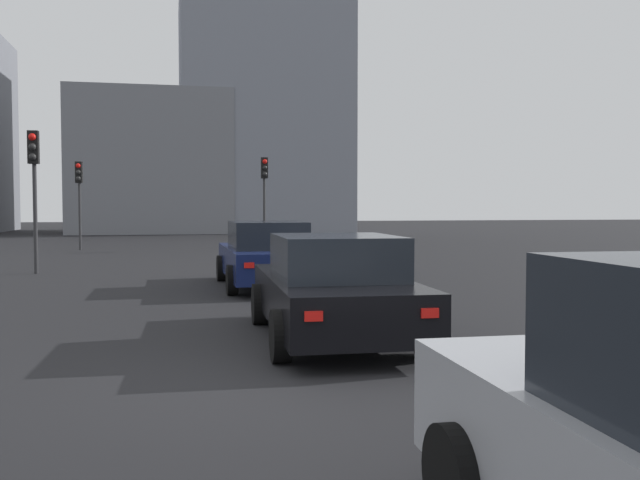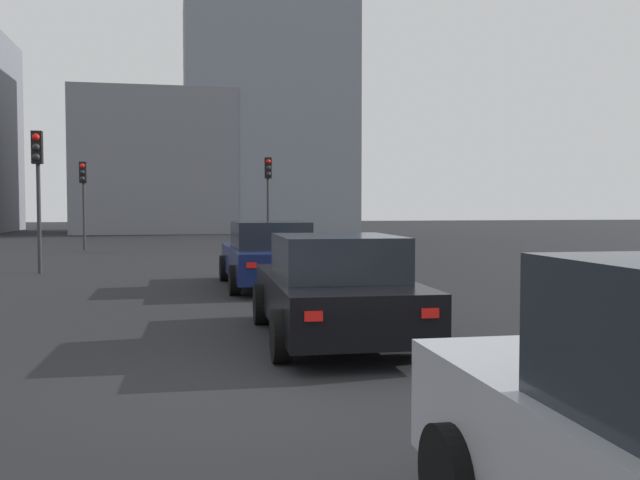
# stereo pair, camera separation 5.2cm
# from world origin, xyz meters

# --- Properties ---
(ground_plane) EXTENTS (160.00, 160.00, 0.20)m
(ground_plane) POSITION_xyz_m (0.00, 0.00, -0.10)
(ground_plane) COLOR black
(car_navy_left_lead) EXTENTS (4.72, 2.08, 1.51)m
(car_navy_left_lead) POSITION_xyz_m (8.76, -1.48, 0.73)
(car_navy_left_lead) COLOR #141E4C
(car_navy_left_lead) RESTS_ON ground_plane
(car_black_left_second) EXTENTS (4.55, 2.14, 1.46)m
(car_black_left_second) POSITION_xyz_m (2.20, -1.56, 0.71)
(car_black_left_second) COLOR black
(car_black_left_second) RESTS_ON ground_plane
(traffic_light_near_left) EXTENTS (0.32, 0.30, 3.74)m
(traffic_light_near_left) POSITION_xyz_m (23.83, 4.47, 2.70)
(traffic_light_near_left) COLOR #2D2D30
(traffic_light_near_left) RESTS_ON ground_plane
(traffic_light_near_right) EXTENTS (0.32, 0.29, 3.96)m
(traffic_light_near_right) POSITION_xyz_m (22.88, -3.27, 2.85)
(traffic_light_near_right) COLOR #2D2D30
(traffic_light_near_right) RESTS_ON ground_plane
(traffic_light_far_left) EXTENTS (0.32, 0.29, 3.92)m
(traffic_light_far_left) POSITION_xyz_m (13.16, 4.33, 2.83)
(traffic_light_far_left) COLOR #2D2D30
(traffic_light_far_left) RESTS_ON ground_plane
(building_facade_left) EXTENTS (12.67, 11.96, 17.80)m
(building_facade_left) POSITION_xyz_m (46.29, -6.00, 8.90)
(building_facade_left) COLOR gray
(building_facade_left) RESTS_ON ground_plane
(building_facade_center) EXTENTS (9.40, 10.97, 9.77)m
(building_facade_center) POSITION_xyz_m (44.58, 2.00, 4.88)
(building_facade_center) COLOR slate
(building_facade_center) RESTS_ON ground_plane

